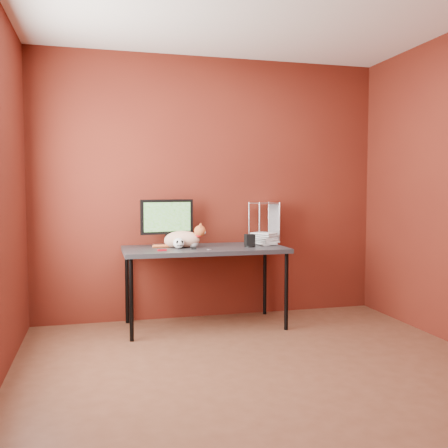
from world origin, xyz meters
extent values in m
cube|color=#4E2A1A|center=(0.00, 0.00, 0.00)|extent=(3.50, 3.50, 0.01)
cube|color=#4D160E|center=(0.00, 1.75, 1.30)|extent=(3.50, 0.02, 2.60)
cube|color=black|center=(-0.15, 1.37, 0.73)|extent=(1.50, 0.70, 0.04)
cylinder|color=black|center=(-0.85, 1.07, 0.35)|extent=(0.04, 0.04, 0.71)
cylinder|color=black|center=(0.55, 1.07, 0.35)|extent=(0.04, 0.04, 0.71)
cylinder|color=black|center=(-0.85, 1.67, 0.35)|extent=(0.04, 0.04, 0.71)
cylinder|color=black|center=(0.55, 1.67, 0.35)|extent=(0.04, 0.04, 0.71)
cube|color=silver|center=(-0.47, 1.55, 0.76)|extent=(0.26, 0.20, 0.02)
cylinder|color=black|center=(-0.47, 1.55, 0.82)|extent=(0.03, 0.03, 0.10)
cube|color=black|center=(-0.47, 1.55, 1.03)|extent=(0.51, 0.12, 0.33)
cube|color=#174B14|center=(-0.47, 1.55, 1.03)|extent=(0.45, 0.08, 0.28)
ellipsoid|color=#C35E29|center=(-0.35, 1.41, 0.83)|extent=(0.37, 0.29, 0.16)
ellipsoid|color=#C35E29|center=(-0.44, 1.45, 0.81)|extent=(0.20, 0.19, 0.13)
sphere|color=white|center=(-0.26, 1.38, 0.80)|extent=(0.11, 0.11, 0.11)
sphere|color=#BE5525|center=(-0.20, 1.35, 0.91)|extent=(0.11, 0.11, 0.11)
cone|color=#BE5525|center=(-0.20, 1.32, 0.96)|extent=(0.03, 0.03, 0.04)
cone|color=#BE5525|center=(-0.18, 1.37, 0.96)|extent=(0.03, 0.03, 0.04)
cylinder|color=#B80C10|center=(-0.21, 1.36, 0.86)|extent=(0.08, 0.08, 0.01)
cylinder|color=#BE5525|center=(-0.54, 1.44, 0.76)|extent=(0.18, 0.04, 0.03)
ellipsoid|color=white|center=(-0.40, 1.33, 0.80)|extent=(0.10, 0.10, 0.10)
ellipsoid|color=black|center=(-0.42, 1.28, 0.81)|extent=(0.03, 0.01, 0.03)
ellipsoid|color=black|center=(-0.38, 1.28, 0.81)|extent=(0.03, 0.01, 0.03)
cube|color=black|center=(-0.40, 1.28, 0.78)|extent=(0.06, 0.01, 0.01)
cylinder|color=black|center=(0.27, 1.29, 0.76)|extent=(0.11, 0.11, 0.02)
cube|color=black|center=(0.27, 1.29, 0.82)|extent=(0.09, 0.08, 0.11)
imported|color=beige|center=(0.40, 1.43, 0.86)|extent=(0.18, 0.23, 0.22)
imported|color=beige|center=(0.40, 1.43, 1.08)|extent=(0.20, 0.25, 0.22)
imported|color=beige|center=(0.40, 1.43, 1.29)|extent=(0.22, 0.26, 0.22)
imported|color=beige|center=(0.40, 1.43, 1.51)|extent=(0.23, 0.26, 0.22)
imported|color=beige|center=(0.40, 1.43, 1.73)|extent=(0.25, 0.27, 0.22)
imported|color=beige|center=(0.40, 1.43, 1.95)|extent=(0.26, 0.27, 0.22)
cylinder|color=silver|center=(0.39, 1.50, 0.96)|extent=(0.01, 0.01, 0.41)
cylinder|color=silver|center=(0.63, 1.50, 0.96)|extent=(0.01, 0.01, 0.41)
cylinder|color=silver|center=(0.39, 1.69, 0.96)|extent=(0.01, 0.01, 0.41)
cylinder|color=silver|center=(0.63, 1.69, 0.96)|extent=(0.01, 0.01, 0.41)
cube|color=silver|center=(0.51, 1.59, 0.76)|extent=(0.28, 0.25, 0.01)
cube|color=silver|center=(0.51, 1.59, 1.15)|extent=(0.28, 0.25, 0.01)
cube|color=#9E0C17|center=(-0.57, 1.19, 0.76)|extent=(0.08, 0.03, 0.02)
cube|color=black|center=(-0.27, 1.24, 0.76)|extent=(0.05, 0.04, 0.02)
cylinder|color=silver|center=(-0.15, 1.18, 0.75)|extent=(0.04, 0.04, 0.00)
camera|label=1|loc=(-1.13, -3.15, 1.29)|focal=40.00mm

